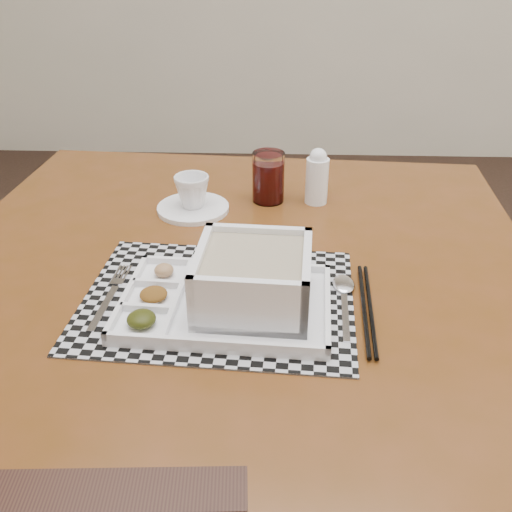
# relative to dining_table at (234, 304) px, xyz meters

# --- Properties ---
(floor) EXTENTS (5.00, 5.00, 0.00)m
(floor) POSITION_rel_dining_table_xyz_m (0.63, 0.25, -0.72)
(floor) COLOR black
(floor) RESTS_ON ground
(dining_table) EXTENTS (1.14, 1.14, 0.81)m
(dining_table) POSITION_rel_dining_table_xyz_m (0.00, 0.00, 0.00)
(dining_table) COLOR #54300F
(dining_table) RESTS_ON ground
(placemat) EXTENTS (0.45, 0.36, 0.00)m
(placemat) POSITION_rel_dining_table_xyz_m (-0.01, -0.11, 0.08)
(placemat) COLOR #B5B6BE
(placemat) RESTS_ON dining_table
(serving_tray) EXTENTS (0.33, 0.24, 0.10)m
(serving_tray) POSITION_rel_dining_table_xyz_m (0.03, -0.13, 0.12)
(serving_tray) COLOR white
(serving_tray) RESTS_ON placemat
(fork) EXTENTS (0.03, 0.19, 0.00)m
(fork) POSITION_rel_dining_table_xyz_m (-0.19, -0.11, 0.09)
(fork) COLOR silver
(fork) RESTS_ON placemat
(spoon) EXTENTS (0.04, 0.18, 0.01)m
(spoon) POSITION_rel_dining_table_xyz_m (0.19, -0.08, 0.09)
(spoon) COLOR silver
(spoon) RESTS_ON placemat
(chopsticks) EXTENTS (0.03, 0.24, 0.01)m
(chopsticks) POSITION_rel_dining_table_xyz_m (0.22, -0.13, 0.09)
(chopsticks) COLOR black
(chopsticks) RESTS_ON placemat
(saucer) EXTENTS (0.15, 0.15, 0.01)m
(saucer) POSITION_rel_dining_table_xyz_m (-0.10, 0.22, 0.09)
(saucer) COLOR white
(saucer) RESTS_ON dining_table
(cup) EXTENTS (0.08, 0.08, 0.07)m
(cup) POSITION_rel_dining_table_xyz_m (-0.10, 0.22, 0.13)
(cup) COLOR white
(cup) RESTS_ON saucer
(juice_glass) EXTENTS (0.07, 0.07, 0.11)m
(juice_glass) POSITION_rel_dining_table_xyz_m (0.06, 0.27, 0.13)
(juice_glass) COLOR white
(juice_glass) RESTS_ON dining_table
(creamer_bottle) EXTENTS (0.05, 0.05, 0.12)m
(creamer_bottle) POSITION_rel_dining_table_xyz_m (0.16, 0.27, 0.14)
(creamer_bottle) COLOR white
(creamer_bottle) RESTS_ON dining_table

